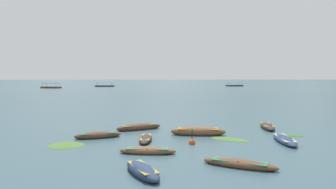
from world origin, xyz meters
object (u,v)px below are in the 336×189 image
Objects in this scene: rowboat_6 at (267,126)px; rowboat_7 at (139,127)px; ferry_0 at (51,87)px; mooring_buoy at (192,142)px; rowboat_3 at (98,135)px; rowboat_0 at (285,140)px; ferry_1 at (105,86)px; rowboat_9 at (148,151)px; rowboat_1 at (146,139)px; rowboat_5 at (142,171)px; rowboat_2 at (240,164)px; rowboat_4 at (198,132)px; ferry_2 at (234,85)px.

rowboat_7 is at bearing -178.42° from rowboat_6.
ferry_0 reaches higher than mooring_buoy.
rowboat_7 is (2.86, 3.72, 0.02)m from rowboat_3.
ferry_1 is at bearing 104.43° from rowboat_0.
rowboat_7 reaches higher than rowboat_0.
rowboat_9 is (-9.55, -3.05, -0.00)m from rowboat_0.
ferry_0 reaches higher than rowboat_3.
rowboat_0 reaches higher than rowboat_1.
rowboat_5 reaches higher than rowboat_9.
mooring_buoy reaches higher than rowboat_2.
rowboat_5 is at bearing -88.69° from rowboat_1.
rowboat_4 reaches higher than rowboat_5.
ferry_1 is (-38.34, 139.58, 0.27)m from rowboat_6.
ferry_0 reaches higher than rowboat_7.
rowboat_4 reaches higher than rowboat_3.
ferry_0 reaches higher than rowboat_9.
ferry_0 reaches higher than rowboat_1.
ferry_1 reaches higher than rowboat_3.
ferry_0 is at bearing -161.21° from ferry_2.
rowboat_7 is at bearing 151.64° from rowboat_0.
rowboat_4 is (-5.75, 3.04, 0.10)m from rowboat_0.
rowboat_9 is at bearing -138.24° from mooring_buoy.
ferry_2 is (38.13, 158.32, 0.30)m from rowboat_2.
rowboat_5 is at bearing -110.81° from rowboat_4.
ferry_1 reaches higher than rowboat_7.
rowboat_0 is 1.27× the size of rowboat_5.
rowboat_2 is 1.10× the size of rowboat_9.
rowboat_1 is at bearing 91.31° from rowboat_5.
rowboat_2 is 162.85m from ferry_2.
mooring_buoy is (50.81, -121.79, -0.34)m from ferry_0.
ferry_1 is at bearing 100.80° from rowboat_1.
rowboat_3 is 0.87× the size of rowboat_6.
rowboat_4 is 154.26m from ferry_2.
mooring_buoy is at bearing -139.15° from rowboat_6.
rowboat_9 is at bearing 88.73° from rowboat_5.
rowboat_3 is at bearing -127.61° from rowboat_7.
rowboat_7 reaches higher than rowboat_5.
rowboat_3 is 6.41m from rowboat_9.
rowboat_5 reaches higher than rowboat_6.
ferry_2 is (43.00, 159.46, 0.26)m from rowboat_5.
mooring_buoy is (6.88, -2.42, -0.08)m from rowboat_3.
rowboat_1 is 147.48m from ferry_1.
rowboat_7 is (-10.61, 5.73, 0.05)m from rowboat_0.
rowboat_3 is 7.30m from mooring_buoy.
rowboat_3 reaches higher than rowboat_2.
ferry_0 is 0.94× the size of ferry_1.
ferry_1 is 1.09× the size of ferry_2.
ferry_0 is 131.96m from mooring_buoy.
ferry_2 is (70.81, 6.64, 0.00)m from ferry_1.
rowboat_7 is 0.43× the size of ferry_2.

